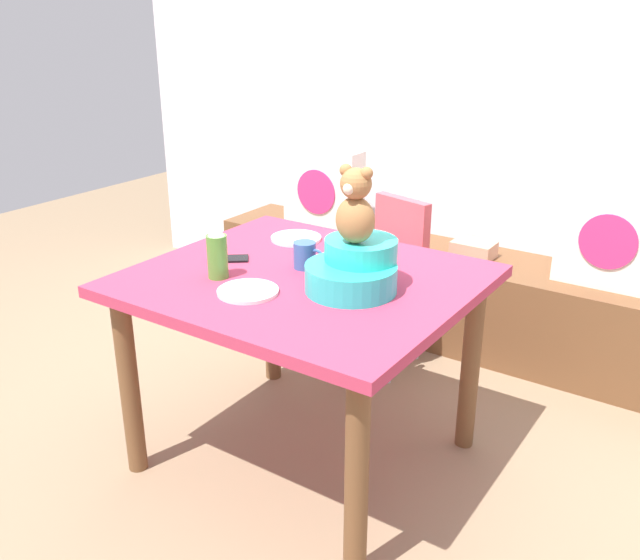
% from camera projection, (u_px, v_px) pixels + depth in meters
% --- Properties ---
extents(ground_plane, '(8.00, 8.00, 0.00)m').
position_uv_depth(ground_plane, '(305.00, 455.00, 2.65)').
color(ground_plane, '#8C7256').
extents(back_wall, '(4.40, 0.10, 2.60)m').
position_uv_depth(back_wall, '(485.00, 73.00, 3.34)').
color(back_wall, silver).
rests_on(back_wall, ground_plane).
extents(window_bench, '(2.60, 0.44, 0.46)m').
position_uv_depth(window_bench, '(446.00, 295.00, 3.53)').
color(window_bench, brown).
rests_on(window_bench, ground_plane).
extents(pillow_floral_left, '(0.44, 0.15, 0.44)m').
position_uv_depth(pillow_floral_left, '(324.00, 189.00, 3.74)').
color(pillow_floral_left, white).
rests_on(pillow_floral_left, window_bench).
extents(pillow_floral_right, '(0.44, 0.15, 0.44)m').
position_uv_depth(pillow_floral_right, '(612.00, 238.00, 2.96)').
color(pillow_floral_right, white).
rests_on(pillow_floral_right, window_bench).
extents(book_stack, '(0.20, 0.14, 0.08)m').
position_uv_depth(book_stack, '(473.00, 249.00, 3.37)').
color(book_stack, tan).
rests_on(book_stack, window_bench).
extents(dining_table, '(1.13, 1.00, 0.74)m').
position_uv_depth(dining_table, '(304.00, 304.00, 2.42)').
color(dining_table, '#B73351').
rests_on(dining_table, ground_plane).
extents(highchair, '(0.40, 0.51, 0.79)m').
position_uv_depth(highchair, '(382.00, 260.00, 3.16)').
color(highchair, '#D84C59').
rests_on(highchair, ground_plane).
extents(infant_seat_teal, '(0.30, 0.33, 0.16)m').
position_uv_depth(infant_seat_teal, '(354.00, 269.00, 2.24)').
color(infant_seat_teal, '#2AC3B7').
rests_on(infant_seat_teal, dining_table).
extents(teddy_bear, '(0.13, 0.12, 0.25)m').
position_uv_depth(teddy_bear, '(355.00, 207.00, 2.16)').
color(teddy_bear, '#A37140').
rests_on(teddy_bear, infant_seat_teal).
extents(ketchup_bottle, '(0.07, 0.07, 0.18)m').
position_uv_depth(ketchup_bottle, '(217.00, 253.00, 2.33)').
color(ketchup_bottle, '#4C8C33').
rests_on(ketchup_bottle, dining_table).
extents(coffee_mug, '(0.12, 0.08, 0.09)m').
position_uv_depth(coffee_mug, '(305.00, 255.00, 2.43)').
color(coffee_mug, '#335999').
rests_on(coffee_mug, dining_table).
extents(dinner_plate_near, '(0.20, 0.20, 0.01)m').
position_uv_depth(dinner_plate_near, '(296.00, 238.00, 2.74)').
color(dinner_plate_near, white).
rests_on(dinner_plate_near, dining_table).
extents(dinner_plate_far, '(0.20, 0.20, 0.01)m').
position_uv_depth(dinner_plate_far, '(248.00, 291.00, 2.23)').
color(dinner_plate_far, white).
rests_on(dinner_plate_far, dining_table).
extents(cell_phone, '(0.16, 0.14, 0.01)m').
position_uv_depth(cell_phone, '(228.00, 259.00, 2.52)').
color(cell_phone, black).
rests_on(cell_phone, dining_table).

